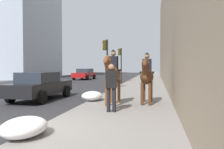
{
  "coord_description": "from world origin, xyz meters",
  "views": [
    {
      "loc": [
        -5.27,
        -3.12,
        1.73
      ],
      "look_at": [
        4.0,
        -1.34,
        1.4
      ],
      "focal_mm": 36.87,
      "sensor_mm": 36.0,
      "label": 1
    }
  ],
  "objects": [
    {
      "name": "traffic_light_near_curb",
      "position": [
        10.6,
        0.36,
        2.44
      ],
      "size": [
        0.2,
        0.44,
        3.63
      ],
      "color": "black",
      "rests_on": "ground"
    },
    {
      "name": "traffic_light_far_curb",
      "position": [
        18.4,
        0.54,
        2.45
      ],
      "size": [
        0.2,
        0.44,
        3.64
      ],
      "color": "black",
      "rests_on": "ground"
    },
    {
      "name": "mounted_horse_far",
      "position": [
        4.68,
        -2.73,
        1.34
      ],
      "size": [
        2.15,
        0.61,
        2.23
      ],
      "rotation": [
        0.0,
        0.0,
        3.11
      ],
      "color": "#4C2B16",
      "rests_on": "sidewalk_slab"
    },
    {
      "name": "snow_pile_near",
      "position": [
        -0.52,
        -0.15,
        0.34
      ],
      "size": [
        1.27,
        0.98,
        0.44
      ],
      "primitive_type": "ellipsoid",
      "color": "white",
      "rests_on": "sidewalk_slab"
    },
    {
      "name": "car_near_lane",
      "position": [
        24.01,
        6.22,
        0.76
      ],
      "size": [
        4.58,
        2.2,
        1.44
      ],
      "rotation": [
        0.0,
        0.0,
        3.09
      ],
      "color": "maroon",
      "rests_on": "ground"
    },
    {
      "name": "pedestrian_greeting",
      "position": [
        2.68,
        -1.57,
        1.1
      ],
      "size": [
        0.32,
        0.44,
        1.7
      ],
      "rotation": [
        0.0,
        0.0,
        0.16
      ],
      "color": "black",
      "rests_on": "sidewalk_slab"
    },
    {
      "name": "sidewalk_slab",
      "position": [
        0.0,
        -1.92,
        0.06
      ],
      "size": [
        120.0,
        3.83,
        0.12
      ],
      "primitive_type": "cube",
      "color": "gray",
      "rests_on": "ground"
    },
    {
      "name": "snow_pile_far",
      "position": [
        5.2,
        -0.15,
        0.34
      ],
      "size": [
        1.26,
        0.97,
        0.44
      ],
      "primitive_type": "ellipsoid",
      "color": "white",
      "rests_on": "sidewalk_slab"
    },
    {
      "name": "mounted_horse_near",
      "position": [
        4.14,
        -1.34,
        1.43
      ],
      "size": [
        2.15,
        0.64,
        2.33
      ],
      "rotation": [
        0.0,
        0.0,
        3.09
      ],
      "color": "brown",
      "rests_on": "sidewalk_slab"
    },
    {
      "name": "car_mid_lane",
      "position": [
        5.68,
        2.76,
        0.74
      ],
      "size": [
        4.39,
        1.97,
        1.44
      ],
      "rotation": [
        0.0,
        0.0,
        -0.03
      ],
      "color": "black",
      "rests_on": "ground"
    }
  ]
}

